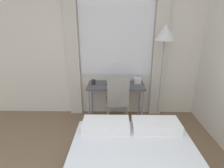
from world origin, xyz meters
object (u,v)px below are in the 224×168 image
at_px(telephone, 137,80).
at_px(desk, 116,88).
at_px(book, 113,83).
at_px(mug, 93,82).
at_px(desk_chair, 117,99).
at_px(standing_lamp, 164,42).

bearing_deg(telephone, desk, -164.00).
distance_m(book, mug, 0.38).
bearing_deg(desk_chair, mug, 148.03).
xyz_separation_m(desk_chair, mug, (-0.46, 0.23, 0.24)).
height_order(desk, book, book).
xyz_separation_m(desk_chair, book, (-0.09, 0.28, 0.21)).
height_order(desk, telephone, telephone).
bearing_deg(standing_lamp, mug, 173.87).
distance_m(desk, desk_chair, 0.26).
xyz_separation_m(standing_lamp, mug, (-1.23, 0.13, -0.76)).
xyz_separation_m(telephone, book, (-0.47, -0.06, -0.04)).
xyz_separation_m(desk, desk_chair, (0.03, -0.23, -0.12)).
bearing_deg(book, standing_lamp, -11.90).
relative_size(desk, standing_lamp, 0.58).
height_order(book, mug, mug).
relative_size(telephone, book, 0.61).
height_order(desk_chair, standing_lamp, standing_lamp).
distance_m(desk, book, 0.12).
xyz_separation_m(standing_lamp, telephone, (-0.39, 0.24, -0.75)).
relative_size(desk_chair, book, 3.17).
relative_size(telephone, mug, 2.02).
height_order(desk_chair, mug, desk_chair).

